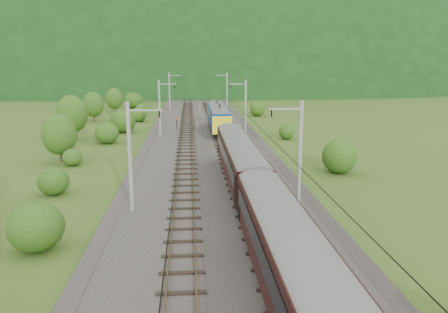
{
  "coord_description": "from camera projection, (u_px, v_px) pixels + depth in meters",
  "views": [
    {
      "loc": [
        -1.82,
        -30.88,
        11.24
      ],
      "look_at": [
        1.15,
        7.4,
        2.6
      ],
      "focal_mm": 35.0,
      "sensor_mm": 36.0,
      "label": 1
    }
  ],
  "objects": [
    {
      "name": "hazard_post_far",
      "position": [
        200.0,
        107.0,
        94.84
      ],
      "size": [
        0.15,
        0.15,
        1.37
      ],
      "primitive_type": "cylinder",
      "color": "red",
      "rests_on": "railbed"
    },
    {
      "name": "track_right",
      "position": [
        235.0,
        173.0,
        42.47
      ],
      "size": [
        2.4,
        220.0,
        0.27
      ],
      "color": "brown",
      "rests_on": "railbed"
    },
    {
      "name": "hazard_post_near",
      "position": [
        198.0,
        126.0,
        66.67
      ],
      "size": [
        0.17,
        0.17,
        1.6
      ],
      "primitive_type": "cylinder",
      "color": "red",
      "rests_on": "railbed"
    },
    {
      "name": "overhead_wires",
      "position": [
        210.0,
        104.0,
        40.81
      ],
      "size": [
        4.83,
        198.0,
        0.03
      ],
      "color": "black",
      "rests_on": "ground"
    },
    {
      "name": "mountain_ridge",
      "position": [
        26.0,
        74.0,
        315.39
      ],
      "size": [
        336.0,
        280.0,
        132.0
      ],
      "primitive_type": "ellipsoid",
      "color": "#143311",
      "rests_on": "ground"
    },
    {
      "name": "vegetation_right",
      "position": [
        327.0,
        158.0,
        44.64
      ],
      "size": [
        6.24,
        97.17,
        3.09
      ],
      "color": "#275015",
      "rests_on": "ground"
    },
    {
      "name": "ground",
      "position": [
        216.0,
        212.0,
        32.65
      ],
      "size": [
        600.0,
        600.0,
        0.0
      ],
      "primitive_type": "plane",
      "color": "#3A5A1C",
      "rests_on": "ground"
    },
    {
      "name": "catenary_left",
      "position": [
        160.0,
        107.0,
        62.32
      ],
      "size": [
        2.54,
        192.28,
        8.0
      ],
      "color": "gray",
      "rests_on": "railbed"
    },
    {
      "name": "railbed",
      "position": [
        210.0,
        175.0,
        42.34
      ],
      "size": [
        14.0,
        220.0,
        0.3
      ],
      "primitive_type": "cube",
      "color": "#38332D",
      "rests_on": "ground"
    },
    {
      "name": "catenary_right",
      "position": [
        245.0,
        106.0,
        63.25
      ],
      "size": [
        2.54,
        192.28,
        8.0
      ],
      "color": "gray",
      "rests_on": "railbed"
    },
    {
      "name": "vegetation_left",
      "position": [
        64.0,
        146.0,
        44.96
      ],
      "size": [
        12.42,
        144.13,
        6.29
      ],
      "color": "#275015",
      "rests_on": "ground"
    },
    {
      "name": "train",
      "position": [
        293.0,
        253.0,
        18.45
      ],
      "size": [
        2.68,
        107.46,
        4.65
      ],
      "color": "black",
      "rests_on": "ground"
    },
    {
      "name": "track_left",
      "position": [
        185.0,
        174.0,
        42.11
      ],
      "size": [
        2.4,
        220.0,
        0.27
      ],
      "color": "brown",
      "rests_on": "railbed"
    },
    {
      "name": "signal",
      "position": [
        177.0,
        122.0,
        68.89
      ],
      "size": [
        0.2,
        0.2,
        1.85
      ],
      "color": "black",
      "rests_on": "railbed"
    },
    {
      "name": "mountain_main",
      "position": [
        192.0,
        76.0,
        285.54
      ],
      "size": [
        504.0,
        360.0,
        244.0
      ],
      "primitive_type": "ellipsoid",
      "color": "#143311",
      "rests_on": "ground"
    }
  ]
}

